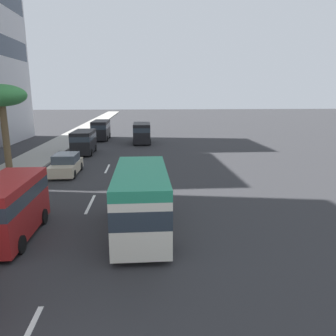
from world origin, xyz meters
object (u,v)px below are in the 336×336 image
object	(u,v)px
palm_tree	(1,98)
car_third	(66,165)
van_second	(8,205)
van_fifth	(142,132)
van_lead	(84,141)
minibus_seventh	(141,199)
van_fourth	(101,129)

from	to	relation	value
palm_tree	car_third	bearing A→B (deg)	-112.60
car_third	palm_tree	size ratio (longest dim) A/B	0.63
van_second	van_fifth	world-z (taller)	van_second
van_lead	car_third	size ratio (longest dim) A/B	1.10
van_lead	van_fifth	bearing A→B (deg)	138.99
car_third	minibus_seventh	bearing A→B (deg)	27.73
van_fourth	van_fifth	distance (m)	6.73
van_lead	palm_tree	distance (m)	9.46
van_fifth	van_fourth	bearing A→B (deg)	55.78
car_third	palm_tree	distance (m)	7.56
car_third	palm_tree	xyz separation A→B (m)	(2.15, 5.17, 5.07)
van_fifth	palm_tree	xyz separation A→B (m)	(-13.59, 10.98, 4.39)
van_second	van_fifth	bearing A→B (deg)	168.41
car_third	van_fourth	distance (m)	19.54
van_fourth	van_lead	bearing A→B (deg)	-2.28
car_third	van_lead	bearing A→B (deg)	-178.78
car_third	palm_tree	bearing A→B (deg)	-112.60
van_fifth	palm_tree	distance (m)	18.01
van_lead	van_fourth	world-z (taller)	van_fourth
van_second	palm_tree	distance (m)	15.20
van_fifth	van_lead	bearing A→B (deg)	138.99
van_fourth	car_third	bearing A→B (deg)	-0.69
van_lead	car_third	distance (m)	8.88
van_second	van_fifth	distance (m)	27.67
minibus_seventh	palm_tree	distance (m)	17.85
van_second	car_third	distance (m)	11.39
van_fifth	palm_tree	size ratio (longest dim) A/B	0.72
van_lead	van_second	size ratio (longest dim) A/B	0.94
car_third	palm_tree	world-z (taller)	palm_tree
van_second	palm_tree	world-z (taller)	palm_tree
van_second	van_fourth	xyz separation A→B (m)	(30.89, 0.01, 0.00)
van_lead	van_fifth	xyz separation A→B (m)	(6.89, -5.99, 0.07)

